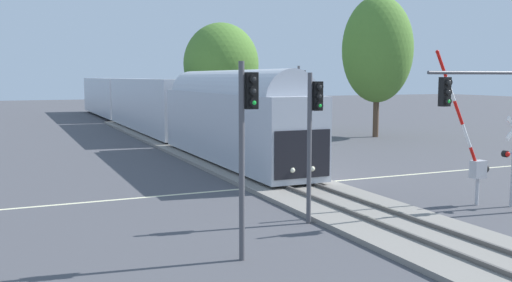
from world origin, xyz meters
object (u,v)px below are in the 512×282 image
(traffic_signal_near_right, at_px, (504,103))
(commuter_train, at_px, (147,103))
(traffic_signal_near_left, at_px, (246,128))
(traffic_signal_median, at_px, (313,123))
(traffic_signal_far_side, at_px, (300,96))
(maple_right_background, at_px, (377,50))
(elm_centre_background, at_px, (221,64))
(crossing_gate_near, at_px, (474,156))

(traffic_signal_near_right, bearing_deg, commuter_train, 97.03)
(traffic_signal_near_left, bearing_deg, commuter_train, 81.11)
(traffic_signal_near_right, distance_m, traffic_signal_median, 7.10)
(traffic_signal_far_side, distance_m, traffic_signal_near_right, 17.18)
(maple_right_background, relative_size, elm_centre_background, 1.19)
(elm_centre_background, bearing_deg, maple_right_background, -39.22)
(traffic_signal_near_left, xyz_separation_m, traffic_signal_near_right, (10.49, 0.94, 0.47))
(commuter_train, relative_size, crossing_gate_near, 10.59)
(crossing_gate_near, xyz_separation_m, traffic_signal_near_left, (-10.78, -2.56, 1.71))
(traffic_signal_far_side, height_order, traffic_signal_near_left, traffic_signal_far_side)
(traffic_signal_near_left, distance_m, traffic_signal_median, 4.59)
(traffic_signal_far_side, bearing_deg, traffic_signal_median, -116.70)
(traffic_signal_near_right, bearing_deg, maple_right_background, 63.70)
(traffic_signal_near_left, height_order, traffic_signal_median, traffic_signal_near_left)
(crossing_gate_near, distance_m, maple_right_background, 26.59)
(traffic_signal_near_left, bearing_deg, traffic_signal_near_right, 5.14)
(crossing_gate_near, xyz_separation_m, traffic_signal_near_right, (-0.30, -1.61, 2.18))
(commuter_train, height_order, maple_right_background, maple_right_background)
(traffic_signal_far_side, distance_m, maple_right_background, 14.10)
(traffic_signal_median, bearing_deg, traffic_signal_near_left, -142.86)
(commuter_train, height_order, elm_centre_background, elm_centre_background)
(traffic_signal_near_right, relative_size, elm_centre_background, 0.55)
(commuter_train, distance_m, crossing_gate_near, 35.70)
(crossing_gate_near, height_order, traffic_signal_far_side, crossing_gate_near)
(commuter_train, distance_m, traffic_signal_median, 35.23)
(traffic_signal_far_side, relative_size, traffic_signal_near_left, 1.05)
(crossing_gate_near, xyz_separation_m, elm_centre_background, (1.19, 31.91, 4.25))
(traffic_signal_median, height_order, elm_centre_background, elm_centre_background)
(crossing_gate_near, bearing_deg, traffic_signal_near_right, -100.37)
(crossing_gate_near, relative_size, maple_right_background, 0.51)
(elm_centre_background, bearing_deg, traffic_signal_near_left, -109.16)
(traffic_signal_near_right, bearing_deg, traffic_signal_median, 165.04)
(commuter_train, distance_m, traffic_signal_near_left, 38.39)
(maple_right_background, bearing_deg, elm_centre_background, 140.78)
(traffic_signal_median, bearing_deg, traffic_signal_near_right, -14.96)
(crossing_gate_near, height_order, traffic_signal_near_right, crossing_gate_near)
(maple_right_background, bearing_deg, traffic_signal_near_left, -131.48)
(traffic_signal_far_side, bearing_deg, maple_right_background, 33.79)
(traffic_signal_median, bearing_deg, commuter_train, 86.30)
(traffic_signal_far_side, relative_size, traffic_signal_median, 1.11)
(elm_centre_background, bearing_deg, traffic_signal_far_side, -92.12)
(elm_centre_background, bearing_deg, crossing_gate_near, -92.13)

